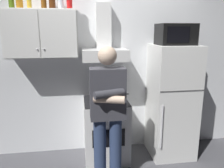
{
  "coord_description": "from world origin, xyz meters",
  "views": [
    {
      "loc": [
        -0.39,
        -2.67,
        1.8
      ],
      "look_at": [
        0.0,
        0.0,
        1.15
      ],
      "focal_mm": 36.24,
      "sensor_mm": 36.0,
      "label": 1
    }
  ],
  "objects_px": {
    "refrigerator": "(172,102)",
    "cooking_pot": "(117,97)",
    "stove_oven": "(106,129)",
    "person_standing": "(108,114)",
    "range_hood": "(104,45)",
    "upper_cabinet": "(42,34)",
    "microwave": "(176,34)",
    "bottle_spice_jar": "(29,3)"
  },
  "relations": [
    {
      "from": "cooking_pot",
      "to": "bottle_spice_jar",
      "type": "height_order",
      "value": "bottle_spice_jar"
    },
    {
      "from": "stove_oven",
      "to": "range_hood",
      "type": "height_order",
      "value": "range_hood"
    },
    {
      "from": "bottle_spice_jar",
      "to": "refrigerator",
      "type": "bearing_deg",
      "value": -3.19
    },
    {
      "from": "refrigerator",
      "to": "cooking_pot",
      "type": "height_order",
      "value": "refrigerator"
    },
    {
      "from": "range_hood",
      "to": "refrigerator",
      "type": "relative_size",
      "value": 0.47
    },
    {
      "from": "stove_oven",
      "to": "refrigerator",
      "type": "distance_m",
      "value": 1.02
    },
    {
      "from": "upper_cabinet",
      "to": "stove_oven",
      "type": "bearing_deg",
      "value": -8.9
    },
    {
      "from": "bottle_spice_jar",
      "to": "range_hood",
      "type": "bearing_deg",
      "value": 1.35
    },
    {
      "from": "upper_cabinet",
      "to": "person_standing",
      "type": "distance_m",
      "value": 1.35
    },
    {
      "from": "person_standing",
      "to": "bottle_spice_jar",
      "type": "height_order",
      "value": "bottle_spice_jar"
    },
    {
      "from": "stove_oven",
      "to": "microwave",
      "type": "xyz_separation_m",
      "value": [
        0.95,
        0.02,
        1.31
      ]
    },
    {
      "from": "upper_cabinet",
      "to": "cooking_pot",
      "type": "height_order",
      "value": "upper_cabinet"
    },
    {
      "from": "upper_cabinet",
      "to": "range_hood",
      "type": "bearing_deg",
      "value": 0.09
    },
    {
      "from": "stove_oven",
      "to": "person_standing",
      "type": "xyz_separation_m",
      "value": [
        -0.05,
        -0.61,
        0.47
      ]
    },
    {
      "from": "range_hood",
      "to": "person_standing",
      "type": "height_order",
      "value": "range_hood"
    },
    {
      "from": "stove_oven",
      "to": "cooking_pot",
      "type": "distance_m",
      "value": 0.53
    },
    {
      "from": "person_standing",
      "to": "bottle_spice_jar",
      "type": "distance_m",
      "value": 1.66
    },
    {
      "from": "stove_oven",
      "to": "bottle_spice_jar",
      "type": "distance_m",
      "value": 1.92
    },
    {
      "from": "range_hood",
      "to": "microwave",
      "type": "distance_m",
      "value": 0.97
    },
    {
      "from": "stove_oven",
      "to": "range_hood",
      "type": "bearing_deg",
      "value": 90.0
    },
    {
      "from": "stove_oven",
      "to": "refrigerator",
      "type": "bearing_deg",
      "value": 0.04
    },
    {
      "from": "upper_cabinet",
      "to": "cooking_pot",
      "type": "distance_m",
      "value": 1.26
    },
    {
      "from": "upper_cabinet",
      "to": "stove_oven",
      "type": "distance_m",
      "value": 1.55
    },
    {
      "from": "refrigerator",
      "to": "person_standing",
      "type": "distance_m",
      "value": 1.17
    },
    {
      "from": "bottle_spice_jar",
      "to": "microwave",
      "type": "bearing_deg",
      "value": -2.63
    },
    {
      "from": "stove_oven",
      "to": "range_hood",
      "type": "distance_m",
      "value": 1.17
    },
    {
      "from": "range_hood",
      "to": "upper_cabinet",
      "type": "bearing_deg",
      "value": -179.91
    },
    {
      "from": "upper_cabinet",
      "to": "microwave",
      "type": "distance_m",
      "value": 1.75
    },
    {
      "from": "range_hood",
      "to": "person_standing",
      "type": "distance_m",
      "value": 1.01
    },
    {
      "from": "cooking_pot",
      "to": "refrigerator",
      "type": "bearing_deg",
      "value": 8.32
    },
    {
      "from": "stove_oven",
      "to": "microwave",
      "type": "height_order",
      "value": "microwave"
    },
    {
      "from": "stove_oven",
      "to": "refrigerator",
      "type": "height_order",
      "value": "refrigerator"
    },
    {
      "from": "upper_cabinet",
      "to": "person_standing",
      "type": "height_order",
      "value": "upper_cabinet"
    },
    {
      "from": "upper_cabinet",
      "to": "person_standing",
      "type": "bearing_deg",
      "value": -44.26
    },
    {
      "from": "range_hood",
      "to": "cooking_pot",
      "type": "bearing_deg",
      "value": -62.12
    },
    {
      "from": "stove_oven",
      "to": "person_standing",
      "type": "bearing_deg",
      "value": -94.72
    },
    {
      "from": "cooking_pot",
      "to": "bottle_spice_jar",
      "type": "relative_size",
      "value": 2.16
    },
    {
      "from": "upper_cabinet",
      "to": "bottle_spice_jar",
      "type": "xyz_separation_m",
      "value": [
        -0.12,
        -0.02,
        0.37
      ]
    },
    {
      "from": "bottle_spice_jar",
      "to": "upper_cabinet",
      "type": "bearing_deg",
      "value": 9.53
    },
    {
      "from": "stove_oven",
      "to": "microwave",
      "type": "bearing_deg",
      "value": 1.15
    },
    {
      "from": "cooking_pot",
      "to": "bottle_spice_jar",
      "type": "bearing_deg",
      "value": 167.97
    },
    {
      "from": "refrigerator",
      "to": "cooking_pot",
      "type": "bearing_deg",
      "value": -171.68
    }
  ]
}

